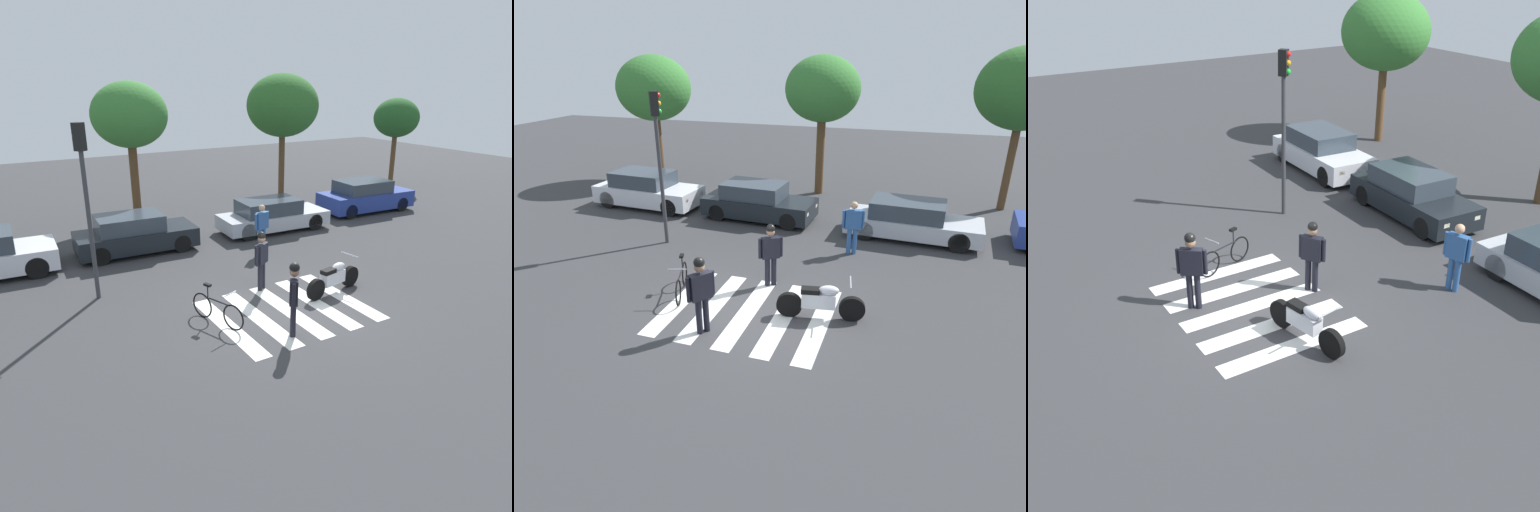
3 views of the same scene
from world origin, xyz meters
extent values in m
plane|color=#38383A|center=(0.00, 0.00, 0.00)|extent=(60.00, 60.00, 0.00)
cylinder|color=black|center=(2.49, 0.42, 0.31)|extent=(0.63, 0.25, 0.62)
cylinder|color=black|center=(1.02, 0.15, 0.31)|extent=(0.63, 0.25, 0.62)
cube|color=silver|center=(1.71, 0.27, 0.49)|extent=(0.84, 0.42, 0.36)
ellipsoid|color=silver|center=(1.93, 0.32, 0.76)|extent=(0.51, 0.32, 0.24)
cube|color=black|center=(1.51, 0.24, 0.73)|extent=(0.48, 0.31, 0.12)
cylinder|color=#A5A5AD|center=(2.41, 0.40, 1.01)|extent=(0.15, 0.62, 0.04)
torus|color=black|center=(-1.76, -0.20, 0.34)|extent=(0.26, 0.65, 0.68)
torus|color=black|center=(-2.13, 0.81, 0.34)|extent=(0.26, 0.65, 0.68)
cylinder|color=black|center=(-1.94, 0.30, 0.62)|extent=(0.32, 0.81, 0.04)
cylinder|color=black|center=(-2.05, 0.61, 0.79)|extent=(0.04, 0.04, 0.34)
cube|color=black|center=(-2.05, 0.61, 0.97)|extent=(0.16, 0.22, 0.06)
cylinder|color=#99999E|center=(-1.80, -0.10, 0.94)|extent=(0.44, 0.18, 0.03)
cylinder|color=black|center=(0.02, 1.49, 0.41)|extent=(0.14, 0.14, 0.82)
cylinder|color=black|center=(0.17, 1.59, 0.41)|extent=(0.14, 0.14, 0.82)
cube|color=black|center=(0.10, 1.54, 1.11)|extent=(0.51, 0.43, 0.58)
sphere|color=#8C664C|center=(0.10, 1.54, 1.55)|extent=(0.22, 0.22, 0.22)
cylinder|color=black|center=(-0.15, 1.38, 1.11)|extent=(0.09, 0.09, 0.55)
cylinder|color=black|center=(0.34, 1.70, 1.11)|extent=(0.09, 0.09, 0.55)
sphere|color=black|center=(0.10, 1.54, 1.65)|extent=(0.23, 0.23, 0.23)
cylinder|color=black|center=(-0.59, -1.06, 0.43)|extent=(0.14, 0.14, 0.86)
cylinder|color=black|center=(-0.69, -1.21, 0.43)|extent=(0.14, 0.14, 0.86)
cube|color=black|center=(-0.64, -1.13, 1.17)|extent=(0.46, 0.53, 0.61)
sphere|color=#8C664C|center=(-0.64, -1.13, 1.63)|extent=(0.23, 0.23, 0.23)
cylinder|color=black|center=(-0.46, -0.89, 1.17)|extent=(0.09, 0.09, 0.58)
cylinder|color=black|center=(-0.82, -1.38, 1.17)|extent=(0.09, 0.09, 0.58)
sphere|color=black|center=(-0.64, -1.13, 1.74)|extent=(0.25, 0.25, 0.25)
cylinder|color=#2D5999|center=(1.92, 4.41, 0.42)|extent=(0.14, 0.14, 0.84)
cylinder|color=#2D5999|center=(1.75, 4.36, 0.42)|extent=(0.14, 0.14, 0.84)
cube|color=#2D5999|center=(1.84, 4.39, 1.14)|extent=(0.53, 0.33, 0.60)
sphere|color=tan|center=(1.84, 4.39, 1.59)|extent=(0.23, 0.23, 0.23)
cylinder|color=#2D5999|center=(2.12, 4.47, 1.14)|extent=(0.09, 0.09, 0.57)
cylinder|color=#2D5999|center=(1.55, 4.31, 1.14)|extent=(0.09, 0.09, 0.57)
cube|color=silver|center=(-1.80, 0.00, 0.00)|extent=(0.45, 3.44, 0.01)
cube|color=silver|center=(-0.90, 0.00, 0.00)|extent=(0.45, 3.44, 0.01)
cube|color=silver|center=(0.00, 0.00, 0.00)|extent=(0.45, 3.44, 0.01)
cube|color=silver|center=(0.90, 0.00, 0.00)|extent=(0.45, 3.44, 0.01)
cube|color=silver|center=(1.80, 0.00, 0.00)|extent=(0.45, 3.44, 0.01)
cylinder|color=black|center=(-5.33, 7.38, 0.35)|extent=(0.70, 0.26, 0.69)
cylinder|color=black|center=(-5.41, 5.81, 0.35)|extent=(0.70, 0.26, 0.69)
cylinder|color=black|center=(-8.21, 7.53, 0.35)|extent=(0.70, 0.26, 0.69)
cylinder|color=black|center=(-8.29, 5.96, 0.35)|extent=(0.70, 0.26, 0.69)
cube|color=silver|center=(-6.81, 6.67, 0.53)|extent=(4.32, 2.01, 0.67)
cube|color=#333D47|center=(-7.02, 6.68, 1.15)|extent=(2.37, 1.70, 0.57)
cube|color=#F2EDCC|center=(-4.71, 7.14, 0.63)|extent=(0.09, 0.20, 0.12)
cube|color=#F2EDCC|center=(-4.77, 5.99, 0.63)|extent=(0.09, 0.20, 0.12)
cylinder|color=black|center=(-0.56, 7.29, 0.31)|extent=(0.64, 0.25, 0.63)
cylinder|color=black|center=(-0.64, 5.79, 0.31)|extent=(0.64, 0.25, 0.63)
cylinder|color=black|center=(-3.37, 7.43, 0.31)|extent=(0.64, 0.25, 0.63)
cylinder|color=black|center=(-3.45, 5.93, 0.31)|extent=(0.64, 0.25, 0.63)
cube|color=black|center=(-2.01, 6.61, 0.50)|extent=(4.22, 1.93, 0.65)
cube|color=#333D47|center=(-2.21, 6.62, 1.10)|extent=(2.31, 1.63, 0.56)
cube|color=#F2EDCC|center=(0.05, 7.05, 0.60)|extent=(0.09, 0.20, 0.12)
cube|color=#F2EDCC|center=(-0.01, 5.95, 0.60)|extent=(0.09, 0.20, 0.12)
cylinder|color=black|center=(5.13, 7.03, 0.33)|extent=(0.68, 0.25, 0.67)
cylinder|color=black|center=(5.05, 5.55, 0.33)|extent=(0.68, 0.25, 0.67)
cylinder|color=black|center=(2.12, 7.19, 0.33)|extent=(0.68, 0.25, 0.67)
cylinder|color=black|center=(2.04, 5.70, 0.33)|extent=(0.68, 0.25, 0.67)
cube|color=#B7BAC1|center=(3.58, 6.37, 0.46)|extent=(4.52, 1.93, 0.55)
cube|color=#333D47|center=(3.36, 6.38, 1.01)|extent=(2.47, 1.62, 0.56)
cube|color=#F2EDCC|center=(5.79, 6.80, 0.54)|extent=(0.09, 0.20, 0.12)
cube|color=#F2EDCC|center=(5.73, 5.71, 0.54)|extent=(0.09, 0.20, 0.12)
cylinder|color=#38383D|center=(-4.16, 3.39, 2.05)|extent=(0.12, 0.12, 4.09)
cube|color=black|center=(-4.16, 3.39, 4.44)|extent=(0.34, 0.34, 0.70)
sphere|color=red|center=(-4.06, 3.48, 4.67)|extent=(0.16, 0.16, 0.16)
sphere|color=orange|center=(-4.06, 3.48, 4.44)|extent=(0.16, 0.16, 0.16)
sphere|color=green|center=(-4.06, 3.48, 4.21)|extent=(0.16, 0.16, 0.16)
cylinder|color=brown|center=(-8.63, 10.75, 1.50)|extent=(0.32, 0.32, 3.00)
ellipsoid|color=#387A33|center=(-8.63, 10.75, 4.28)|extent=(3.43, 3.43, 2.91)
cylinder|color=brown|center=(-0.66, 10.75, 1.63)|extent=(0.36, 0.36, 3.26)
ellipsoid|color=#387A33|center=(-0.66, 10.75, 4.43)|extent=(3.13, 3.13, 2.66)
cylinder|color=brown|center=(6.86, 10.75, 1.65)|extent=(0.30, 0.30, 3.29)
ellipsoid|color=#2D6628|center=(6.86, 10.75, 4.60)|extent=(3.49, 3.49, 2.97)
camera|label=1|loc=(-6.66, -9.56, 5.81)|focal=33.93mm
camera|label=2|loc=(3.62, -9.20, 5.89)|focal=32.57mm
camera|label=3|loc=(10.54, -5.67, 7.43)|focal=43.33mm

